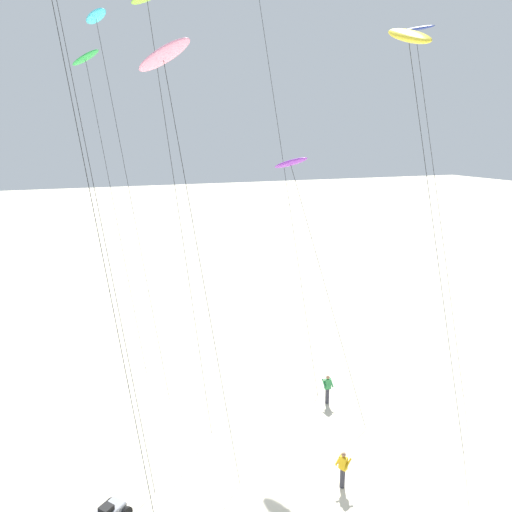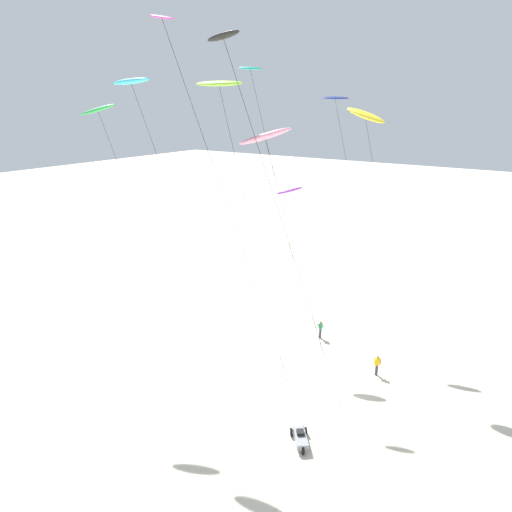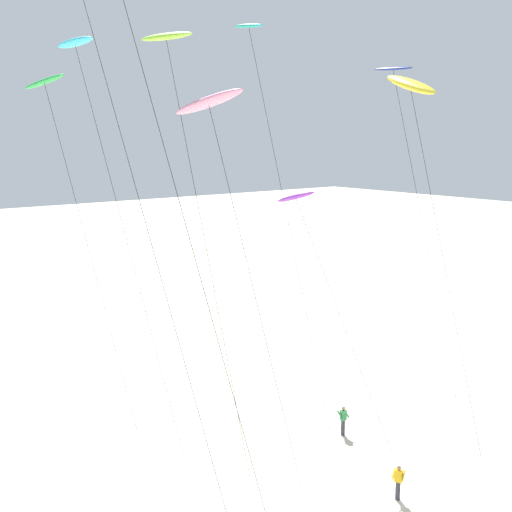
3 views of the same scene
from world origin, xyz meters
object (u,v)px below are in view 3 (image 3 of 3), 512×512
object	(u,v)px
kite_navy	(394,75)
kite_flyer_middle	(398,481)
kite_purple	(297,199)
kite_teal	(251,39)
kite_yellow	(411,86)
kite_pink	(209,104)
kite_cyan	(76,46)
kite_flyer_nearest	(343,420)
kite_green	(45,85)
kite_lime	(167,39)

from	to	relation	value
kite_navy	kite_flyer_middle	bearing A→B (deg)	-135.97
kite_purple	kite_teal	world-z (taller)	kite_teal
kite_yellow	kite_purple	bearing A→B (deg)	129.07
kite_purple	kite_navy	world-z (taller)	kite_navy
kite_navy	kite_flyer_middle	world-z (taller)	kite_navy
kite_pink	kite_purple	bearing A→B (deg)	16.82
kite_navy	kite_yellow	bearing A→B (deg)	-131.36
kite_pink	kite_yellow	size ratio (longest dim) A/B	0.94
kite_navy	kite_teal	xyz separation A→B (m)	(-7.85, 3.52, 1.70)
kite_purple	kite_cyan	distance (m)	14.04
kite_navy	kite_pink	distance (m)	14.65
kite_yellow	kite_flyer_nearest	world-z (taller)	kite_yellow
kite_green	kite_navy	world-z (taller)	kite_navy
kite_lime	kite_flyer_nearest	size ratio (longest dim) A/B	12.61
kite_yellow	kite_green	bearing A→B (deg)	131.56
kite_green	kite_teal	bearing A→B (deg)	-38.16
kite_pink	kite_cyan	distance (m)	10.17
kite_lime	kite_flyer_middle	world-z (taller)	kite_lime
kite_green	kite_yellow	bearing A→B (deg)	-48.44
kite_purple	kite_flyer_nearest	distance (m)	12.36
kite_pink	kite_yellow	world-z (taller)	kite_yellow
kite_lime	kite_cyan	distance (m)	6.25
kite_navy	kite_cyan	world-z (taller)	kite_cyan
kite_lime	kite_green	bearing A→B (deg)	105.70
kite_yellow	kite_cyan	bearing A→B (deg)	136.82
kite_pink	kite_cyan	bearing A→B (deg)	101.38
kite_purple	kite_flyer_middle	world-z (taller)	kite_purple
kite_teal	kite_yellow	size ratio (longest dim) A/B	1.14
kite_green	kite_pink	world-z (taller)	kite_green
kite_cyan	kite_flyer_nearest	bearing A→B (deg)	-45.14
kite_teal	kite_lime	bearing A→B (deg)	-163.62
kite_cyan	kite_yellow	xyz separation A→B (m)	(12.55, -11.78, -2.14)
kite_yellow	kite_flyer_nearest	bearing A→B (deg)	146.17
kite_cyan	kite_purple	bearing A→B (deg)	-39.34
kite_navy	kite_yellow	world-z (taller)	kite_navy
kite_green	kite_pink	xyz separation A→B (m)	(2.49, -12.50, -1.39)
kite_pink	kite_yellow	xyz separation A→B (m)	(10.65, -2.33, 1.10)
kite_navy	kite_lime	xyz separation A→B (m)	(-14.33, 1.62, 0.89)
kite_teal	kite_pink	bearing A→B (deg)	-140.24
kite_pink	kite_flyer_nearest	bearing A→B (deg)	-4.59
kite_navy	kite_teal	size ratio (longest dim) A/B	0.91
kite_green	kite_lime	bearing A→B (deg)	-74.30
kite_yellow	kite_flyer_middle	bearing A→B (deg)	-139.81
kite_cyan	kite_pink	bearing A→B (deg)	-78.62
kite_green	kite_lime	world-z (taller)	kite_lime
kite_purple	kite_teal	distance (m)	9.22
kite_purple	kite_lime	world-z (taller)	kite_lime
kite_green	kite_flyer_middle	xyz separation A→B (m)	(7.98, -19.19, -18.12)
kite_cyan	kite_flyer_middle	distance (m)	26.72
kite_cyan	kite_green	bearing A→B (deg)	100.98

